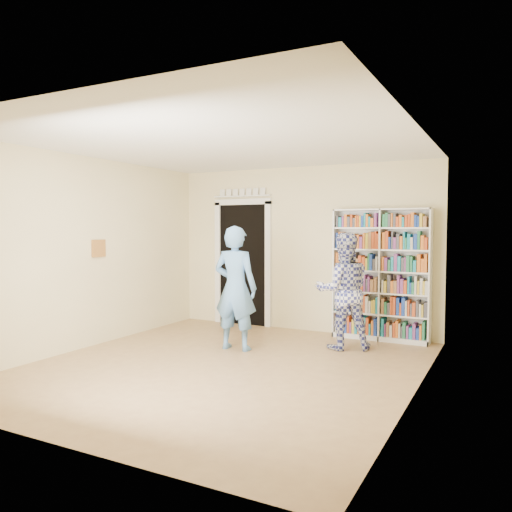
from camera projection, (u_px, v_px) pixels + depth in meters
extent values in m
plane|color=#946D47|center=(224.00, 366.00, 6.10)|extent=(5.00, 5.00, 0.00)
plane|color=white|center=(223.00, 144.00, 5.95)|extent=(5.00, 5.00, 0.00)
plane|color=#F5E5A9|center=(302.00, 249.00, 8.24)|extent=(4.50, 0.00, 4.50)
plane|color=#F5E5A9|center=(87.00, 252.00, 7.05)|extent=(0.00, 5.00, 5.00)
plane|color=#F5E5A9|center=(417.00, 262.00, 4.99)|extent=(0.00, 5.00, 5.00)
cube|color=white|center=(381.00, 275.00, 7.50)|extent=(1.44, 0.27, 1.98)
cube|color=white|center=(381.00, 275.00, 7.50)|extent=(0.02, 0.27, 1.98)
cube|color=black|center=(243.00, 265.00, 8.75)|extent=(0.90, 0.03, 2.10)
cube|color=white|center=(218.00, 264.00, 8.96)|extent=(0.10, 0.06, 2.20)
cube|color=white|center=(268.00, 266.00, 8.50)|extent=(0.10, 0.06, 2.20)
cube|color=white|center=(242.00, 202.00, 8.67)|extent=(1.10, 0.06, 0.10)
cube|color=white|center=(242.00, 196.00, 8.66)|extent=(1.10, 0.08, 0.02)
cube|color=brown|center=(99.00, 248.00, 7.22)|extent=(0.03, 0.25, 0.25)
imported|color=#5B90CC|center=(235.00, 288.00, 6.91)|extent=(0.65, 0.45, 1.72)
imported|color=navy|center=(343.00, 291.00, 6.96)|extent=(0.99, 0.92, 1.63)
cube|color=white|center=(344.00, 278.00, 6.76)|extent=(0.20, 0.10, 0.30)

